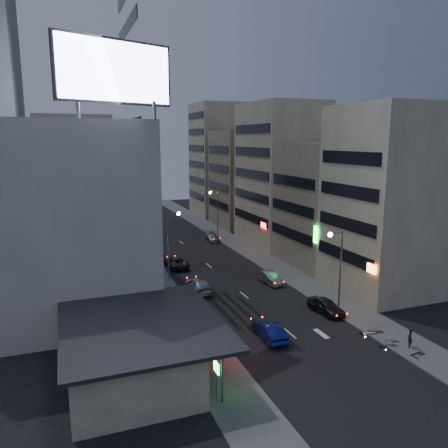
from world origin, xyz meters
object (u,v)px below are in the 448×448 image
scooter_silver_a (398,334)px  scooter_blue (395,338)px  parked_car_left (176,262)px  road_car_blue (269,331)px  scooter_black_a (421,345)px  scooter_black_b (383,324)px  road_car_silver (198,285)px  parked_car_right_near (326,306)px  person (410,338)px  parked_car_right_mid (270,278)px  parked_car_right_far (213,237)px  scooter_silver_b (376,326)px

scooter_silver_a → scooter_blue: bearing=144.9°
parked_car_left → road_car_blue: size_ratio=1.17×
scooter_black_a → scooter_black_b: (-0.21, 4.08, 0.02)m
road_car_blue → scooter_blue: (9.02, -4.54, -0.09)m
scooter_black_a → scooter_blue: (-0.96, 1.77, -0.04)m
road_car_silver → parked_car_right_near: bearing=132.0°
road_car_silver → scooter_blue: 20.97m
scooter_silver_a → scooter_blue: (-0.73, -0.47, -0.02)m
road_car_blue → person: person is taller
parked_car_right_mid → scooter_black_b: parked_car_right_mid is taller
parked_car_right_far → scooter_black_b: bearing=-79.5°
scooter_black_a → scooter_silver_b: bearing=3.7°
scooter_black_b → person: bearing=-159.3°
parked_car_right_near → parked_car_right_mid: size_ratio=1.04×
parked_car_left → scooter_silver_b: 27.59m
road_car_blue → scooter_black_a: (9.99, -6.31, -0.04)m
scooter_black_a → scooter_silver_b: scooter_black_a is taller
person → scooter_silver_a: 1.37m
scooter_black_a → scooter_silver_a: scooter_black_a is taller
parked_car_left → person: bearing=111.1°
parked_car_right_mid → scooter_blue: (2.59, -17.46, -0.04)m
person → scooter_blue: person is taller
parked_car_right_far → road_car_silver: bearing=-106.0°
parked_car_right_mid → scooter_blue: 17.65m
parked_car_right_near → person: 8.75m
road_car_silver → parked_car_right_mid: bearing=176.4°
parked_car_right_far → scooter_silver_a: 39.81m
parked_car_left → scooter_blue: (11.19, -27.54, -0.08)m
person → scooter_black_b: size_ratio=0.83×
parked_car_right_near → road_car_blue: road_car_blue is taller
scooter_silver_b → parked_car_right_mid: bearing=20.3°
parked_car_right_near → road_car_silver: road_car_silver is taller
scooter_silver_b → scooter_blue: bearing=-170.5°
parked_car_right_near → parked_car_right_far: bearing=84.3°
parked_car_right_mid → person: (3.31, -18.34, 0.24)m
scooter_silver_a → scooter_blue: scooter_silver_a is taller
parked_car_right_near → scooter_silver_b: (1.53, -5.25, -0.05)m
road_car_blue → scooter_black_a: road_car_blue is taller
parked_car_left → parked_car_right_far: size_ratio=1.17×
scooter_blue → scooter_silver_b: 2.33m
road_car_silver → scooter_black_a: (12.11, -19.53, -0.06)m
parked_car_right_far → person: (2.47, -41.08, 0.28)m
parked_car_right_mid → scooter_blue: parked_car_right_mid is taller
parked_car_right_mid → parked_car_left: parked_car_left is taller
road_car_blue → person: (9.74, -5.42, 0.19)m
scooter_blue → parked_car_left: bearing=26.3°
parked_car_right_far → scooter_blue: 40.24m
road_car_silver → road_car_blue: bearing=97.6°
parked_car_left → scooter_blue: parked_car_left is taller
parked_car_right_near → scooter_black_b: bearing=-73.1°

